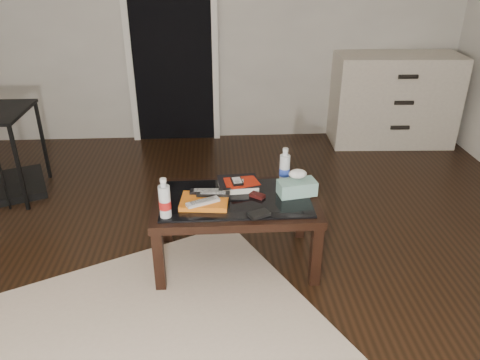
{
  "coord_description": "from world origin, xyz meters",
  "views": [
    {
      "loc": [
        -0.01,
        -2.23,
        1.84
      ],
      "look_at": [
        0.14,
        0.33,
        0.55
      ],
      "focal_mm": 35.0,
      "sensor_mm": 36.0,
      "label": 1
    }
  ],
  "objects_px": {
    "water_bottle_left": "(164,198)",
    "coffee_table": "(236,207)",
    "dresser": "(394,100)",
    "textbook": "(238,184)",
    "tissue_box": "(297,188)",
    "water_bottle_right": "(285,166)"
  },
  "relations": [
    {
      "from": "water_bottle_left",
      "to": "dresser",
      "type": "bearing_deg",
      "value": 45.81
    },
    {
      "from": "dresser",
      "to": "water_bottle_left",
      "type": "distance_m",
      "value": 3.01
    },
    {
      "from": "dresser",
      "to": "water_bottle_left",
      "type": "xyz_separation_m",
      "value": [
        -2.1,
        -2.16,
        0.13
      ]
    },
    {
      "from": "dresser",
      "to": "water_bottle_left",
      "type": "height_order",
      "value": "dresser"
    },
    {
      "from": "dresser",
      "to": "textbook",
      "type": "distance_m",
      "value": 2.47
    },
    {
      "from": "tissue_box",
      "to": "textbook",
      "type": "bearing_deg",
      "value": 152.13
    },
    {
      "from": "textbook",
      "to": "water_bottle_right",
      "type": "xyz_separation_m",
      "value": [
        0.3,
        0.05,
        0.1
      ]
    },
    {
      "from": "dresser",
      "to": "tissue_box",
      "type": "xyz_separation_m",
      "value": [
        -1.31,
        -1.94,
        0.06
      ]
    },
    {
      "from": "water_bottle_left",
      "to": "coffee_table",
      "type": "bearing_deg",
      "value": 25.24
    },
    {
      "from": "coffee_table",
      "to": "textbook",
      "type": "height_order",
      "value": "textbook"
    },
    {
      "from": "dresser",
      "to": "water_bottle_right",
      "type": "relative_size",
      "value": 5.13
    },
    {
      "from": "coffee_table",
      "to": "textbook",
      "type": "xyz_separation_m",
      "value": [
        0.02,
        0.14,
        0.09
      ]
    },
    {
      "from": "coffee_table",
      "to": "textbook",
      "type": "relative_size",
      "value": 4.0
    },
    {
      "from": "water_bottle_left",
      "to": "water_bottle_right",
      "type": "xyz_separation_m",
      "value": [
        0.73,
        0.38,
        0.0
      ]
    },
    {
      "from": "coffee_table",
      "to": "tissue_box",
      "type": "bearing_deg",
      "value": 3.8
    },
    {
      "from": "coffee_table",
      "to": "tissue_box",
      "type": "relative_size",
      "value": 4.35
    },
    {
      "from": "textbook",
      "to": "water_bottle_left",
      "type": "xyz_separation_m",
      "value": [
        -0.43,
        -0.33,
        0.1
      ]
    },
    {
      "from": "water_bottle_left",
      "to": "tissue_box",
      "type": "bearing_deg",
      "value": 15.46
    },
    {
      "from": "coffee_table",
      "to": "textbook",
      "type": "bearing_deg",
      "value": 81.4
    },
    {
      "from": "water_bottle_left",
      "to": "tissue_box",
      "type": "height_order",
      "value": "water_bottle_left"
    },
    {
      "from": "dresser",
      "to": "tissue_box",
      "type": "height_order",
      "value": "dresser"
    },
    {
      "from": "coffee_table",
      "to": "water_bottle_right",
      "type": "bearing_deg",
      "value": 30.55
    }
  ]
}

